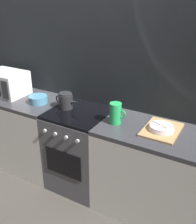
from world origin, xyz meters
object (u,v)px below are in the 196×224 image
mixing_bowl (38,99)px  pitcher (116,113)px  stove_unit (80,149)px  microwave (6,83)px  dish_pile (162,129)px  kettle (66,101)px

mixing_bowl → pitcher: (0.94, -0.01, 0.06)m
stove_unit → microwave: size_ratio=1.96×
pitcher → dish_pile: pitcher is taller
pitcher → dish_pile: bearing=8.3°
mixing_bowl → pitcher: bearing=-0.7°
stove_unit → dish_pile: dish_pile is taller
microwave → mixing_bowl: microwave is taller
dish_pile → pitcher: bearing=-171.7°
stove_unit → microwave: 1.16m
stove_unit → kettle: size_ratio=3.16×
microwave → pitcher: (1.43, -0.03, -0.03)m
kettle → pitcher: bearing=-4.8°
mixing_bowl → dish_pile: size_ratio=0.50×
kettle → dish_pile: size_ratio=0.71×
stove_unit → dish_pile: size_ratio=2.25×
kettle → dish_pile: (1.02, 0.01, -0.06)m
microwave → dish_pile: bearing=1.0°
stove_unit → kettle: kettle is taller
microwave → pitcher: microwave is taller
stove_unit → dish_pile: (0.85, 0.03, 0.47)m
kettle → dish_pile: bearing=0.6°
microwave → kettle: bearing=1.4°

